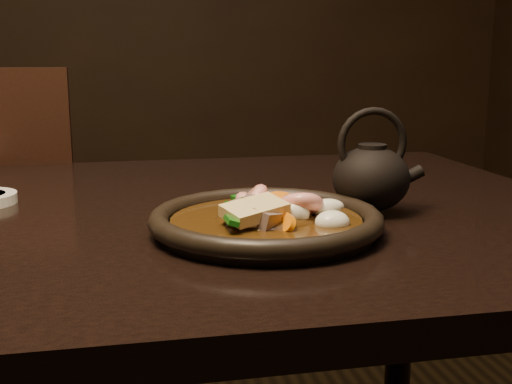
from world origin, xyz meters
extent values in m
cube|color=black|center=(0.00, 0.00, 0.73)|extent=(1.60, 0.90, 0.04)
cylinder|color=black|center=(0.72, 0.37, 0.35)|extent=(0.06, 0.06, 0.71)
cylinder|color=black|center=(-0.02, 0.84, 0.22)|extent=(0.04, 0.04, 0.44)
cylinder|color=black|center=(0.28, -0.16, 0.76)|extent=(0.27, 0.27, 0.01)
torus|color=black|center=(0.28, -0.16, 0.77)|extent=(0.29, 0.29, 0.03)
cylinder|color=#351F09|center=(0.28, -0.16, 0.76)|extent=(0.24, 0.24, 0.01)
ellipsoid|color=#351F09|center=(0.28, -0.16, 0.76)|extent=(0.13, 0.13, 0.04)
torus|color=#FFAFA1|center=(0.28, -0.14, 0.77)|extent=(0.06, 0.06, 0.05)
torus|color=#FFAFA1|center=(0.33, -0.17, 0.79)|extent=(0.07, 0.07, 0.04)
torus|color=#FFAFA1|center=(0.28, -0.09, 0.77)|extent=(0.06, 0.07, 0.06)
cube|color=#7D635B|center=(0.28, -0.16, 0.78)|extent=(0.04, 0.03, 0.03)
cube|color=#7D635B|center=(0.25, -0.17, 0.78)|extent=(0.04, 0.04, 0.03)
cube|color=#7D635B|center=(0.27, -0.21, 0.78)|extent=(0.04, 0.04, 0.03)
cube|color=#7D635B|center=(0.27, -0.16, 0.78)|extent=(0.03, 0.04, 0.03)
cube|color=#7D635B|center=(0.36, -0.17, 0.78)|extent=(0.03, 0.03, 0.02)
cube|color=#7D635B|center=(0.28, -0.16, 0.77)|extent=(0.04, 0.04, 0.04)
cylinder|color=orange|center=(0.27, -0.16, 0.78)|extent=(0.04, 0.05, 0.05)
cylinder|color=orange|center=(0.28, -0.17, 0.78)|extent=(0.06, 0.06, 0.02)
cylinder|color=orange|center=(0.31, -0.12, 0.78)|extent=(0.05, 0.04, 0.04)
cylinder|color=orange|center=(0.31, -0.18, 0.78)|extent=(0.06, 0.06, 0.03)
cylinder|color=orange|center=(0.30, -0.21, 0.77)|extent=(0.03, 0.05, 0.04)
cylinder|color=orange|center=(0.26, -0.16, 0.78)|extent=(0.05, 0.05, 0.04)
cube|color=#136012|center=(0.23, -0.21, 0.78)|extent=(0.01, 0.04, 0.01)
cube|color=#136012|center=(0.27, -0.17, 0.79)|extent=(0.04, 0.02, 0.03)
cube|color=#136012|center=(0.30, -0.18, 0.78)|extent=(0.04, 0.04, 0.02)
cube|color=#136012|center=(0.26, -0.12, 0.78)|extent=(0.04, 0.02, 0.01)
cube|color=#136012|center=(0.26, -0.12, 0.79)|extent=(0.02, 0.04, 0.01)
cube|color=#136012|center=(0.28, -0.15, 0.77)|extent=(0.03, 0.04, 0.01)
ellipsoid|color=white|center=(0.26, -0.20, 0.77)|extent=(0.04, 0.03, 0.02)
ellipsoid|color=white|center=(0.31, -0.19, 0.78)|extent=(0.04, 0.03, 0.03)
ellipsoid|color=white|center=(0.36, -0.21, 0.77)|extent=(0.04, 0.04, 0.03)
ellipsoid|color=white|center=(0.36, -0.17, 0.77)|extent=(0.03, 0.03, 0.02)
ellipsoid|color=white|center=(0.29, -0.13, 0.77)|extent=(0.04, 0.03, 0.03)
ellipsoid|color=white|center=(0.29, -0.16, 0.78)|extent=(0.04, 0.03, 0.03)
ellipsoid|color=white|center=(0.36, -0.17, 0.78)|extent=(0.04, 0.03, 0.02)
cube|color=#FFE298|center=(0.26, -0.19, 0.79)|extent=(0.09, 0.07, 0.03)
ellipsoid|color=black|center=(0.45, -0.09, 0.80)|extent=(0.11, 0.11, 0.09)
cylinder|color=black|center=(0.45, -0.09, 0.84)|extent=(0.04, 0.04, 0.02)
cylinder|color=black|center=(0.51, -0.09, 0.80)|extent=(0.05, 0.02, 0.04)
torus|color=black|center=(0.45, -0.09, 0.85)|extent=(0.10, 0.01, 0.10)
camera|label=1|loc=(0.12, -0.92, 0.97)|focal=45.00mm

